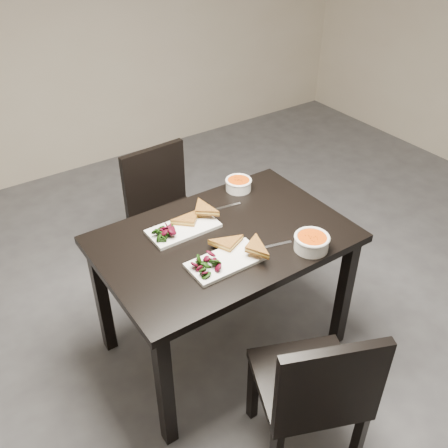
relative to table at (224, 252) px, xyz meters
name	(u,v)px	position (x,y,z in m)	size (l,w,h in m)	color
ground	(291,317)	(0.44, -0.07, -0.65)	(5.00, 5.00, 0.00)	#47474C
table	(224,252)	(0.00, 0.00, 0.00)	(1.20, 0.80, 0.75)	black
chair_near	(315,390)	(-0.08, -0.77, -0.17)	(0.55, 0.55, 0.85)	black
chair_far	(166,208)	(0.06, 0.73, -0.17)	(0.45, 0.45, 0.85)	black
plate_near	(226,261)	(-0.11, -0.17, 0.11)	(0.34, 0.17, 0.02)	white
sandwich_near	(236,248)	(-0.04, -0.16, 0.14)	(0.17, 0.13, 0.06)	#A26822
salad_near	(207,264)	(-0.21, -0.17, 0.14)	(0.11, 0.10, 0.05)	black
soup_bowl_near	(312,242)	(0.28, -0.31, 0.14)	(0.17, 0.17, 0.07)	white
cutlery_near	(274,245)	(0.15, -0.20, 0.10)	(0.18, 0.02, 0.00)	silver
plate_far	(183,229)	(-0.14, 0.15, 0.11)	(0.34, 0.17, 0.02)	white
sandwich_far	(196,220)	(-0.07, 0.14, 0.14)	(0.17, 0.13, 0.06)	#A26822
salad_far	(165,230)	(-0.24, 0.15, 0.14)	(0.11, 0.10, 0.05)	black
soup_bowl_far	(239,184)	(0.31, 0.31, 0.14)	(0.15, 0.15, 0.07)	white
cutlery_far	(225,207)	(0.14, 0.20, 0.10)	(0.18, 0.02, 0.00)	silver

